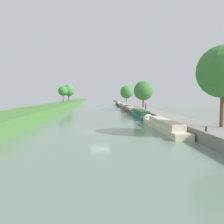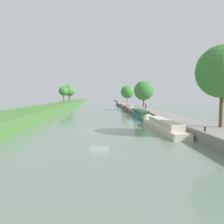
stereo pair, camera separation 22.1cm
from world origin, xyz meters
TOP-DOWN VIEW (x-y plane):
  - ground_plane at (0.00, 0.00)m, footprint 160.00×160.00m
  - right_towpath at (11.70, 0.00)m, footprint 3.76×260.00m
  - stone_quay at (9.70, 0.00)m, footprint 0.25×260.00m
  - narrowboat_cream at (8.37, 1.05)m, footprint 1.94×16.52m
  - narrowboat_teal at (8.20, 16.82)m, footprint 2.08×14.90m
  - narrowboat_maroon at (8.22, 32.34)m, footprint 2.07×16.46m
  - narrowboat_green at (8.40, 50.14)m, footprint 1.81×16.86m
  - narrowboat_black at (8.37, 67.81)m, footprint 2.03×17.00m
  - tree_rightbank_near at (13.11, -5.33)m, footprint 5.61×5.61m
  - tree_rightbank_midnear at (12.57, 34.88)m, footprint 5.60×5.60m
  - tree_rightbank_midfar at (13.12, 79.13)m, footprint 6.35×6.35m
  - tree_leftbank_downstream at (-13.68, 68.57)m, footprint 4.98×4.98m
  - tree_leftbank_upstream at (-14.23, 57.13)m, footprint 3.69×3.69m
  - person_walking at (10.94, 23.67)m, footprint 0.34×0.34m
  - mooring_bollard_near at (10.12, -7.91)m, footprint 0.16×0.16m
  - mooring_bollard_far at (10.12, 75.36)m, footprint 0.16×0.16m

SIDE VIEW (x-z plane):
  - ground_plane at x=0.00m, z-range 0.00..0.00m
  - right_towpath at x=11.70m, z-range 0.00..1.12m
  - narrowboat_cream at x=8.37m, z-range -0.41..1.56m
  - stone_quay at x=9.70m, z-range 0.00..1.17m
  - narrowboat_green at x=8.40m, z-range -0.38..1.56m
  - narrowboat_maroon at x=8.22m, z-range -0.42..1.60m
  - narrowboat_black at x=8.37m, z-range -0.42..1.63m
  - narrowboat_teal at x=8.20m, z-range -0.44..1.72m
  - mooring_bollard_near at x=10.12m, z-range 1.12..1.57m
  - mooring_bollard_far at x=10.12m, z-range 1.12..1.57m
  - person_walking at x=10.94m, z-range 1.16..2.82m
  - tree_rightbank_midnear at x=12.57m, z-range 2.07..9.58m
  - tree_rightbank_midfar at x=13.12m, z-range 2.00..10.13m
  - tree_leftbank_upstream at x=-14.23m, z-range 3.05..9.17m
  - tree_leftbank_downstream at x=-13.68m, z-range 2.94..10.12m
  - tree_rightbank_near at x=13.11m, z-range 2.68..11.44m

